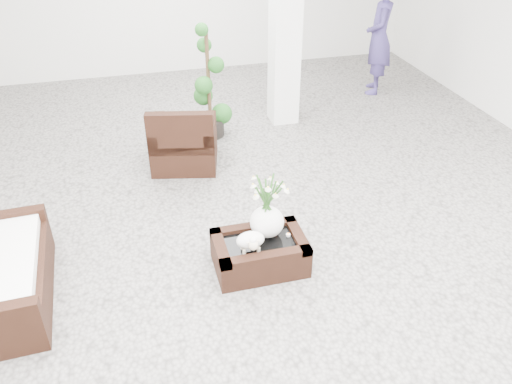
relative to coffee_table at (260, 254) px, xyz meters
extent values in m
plane|color=gray|center=(0.07, 0.53, -0.16)|extent=(11.00, 11.00, 0.00)
cube|color=white|center=(1.27, 3.33, 1.59)|extent=(0.40, 0.40, 3.50)
cube|color=black|center=(0.00, 0.00, 0.00)|extent=(0.90, 0.60, 0.31)
ellipsoid|color=white|center=(-0.12, -0.10, 0.26)|extent=(0.28, 0.23, 0.21)
cylinder|color=white|center=(0.30, 0.02, 0.17)|extent=(0.04, 0.04, 0.03)
cube|color=black|center=(-0.42, 2.30, 0.29)|extent=(0.99, 0.97, 0.89)
cube|color=black|center=(-2.36, 0.14, 0.24)|extent=(0.78, 1.52, 0.79)
imported|color=navy|center=(3.19, 4.07, 0.80)|extent=(0.71, 0.83, 1.92)
camera|label=1|loc=(-1.05, -3.85, 3.31)|focal=36.13mm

